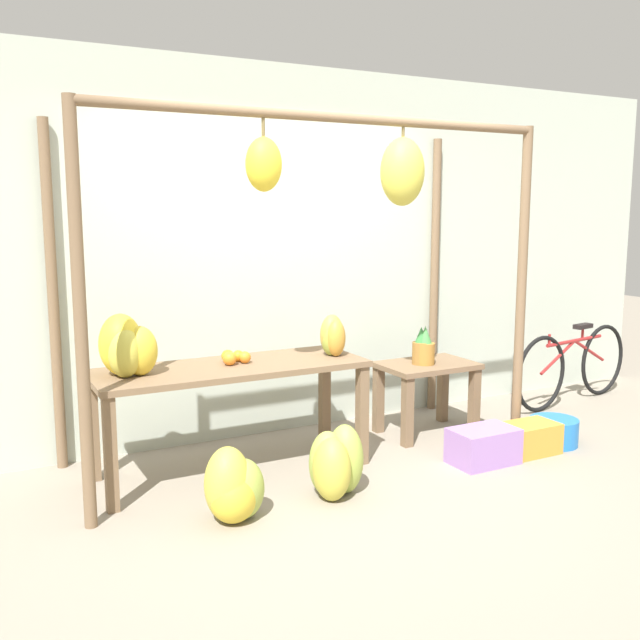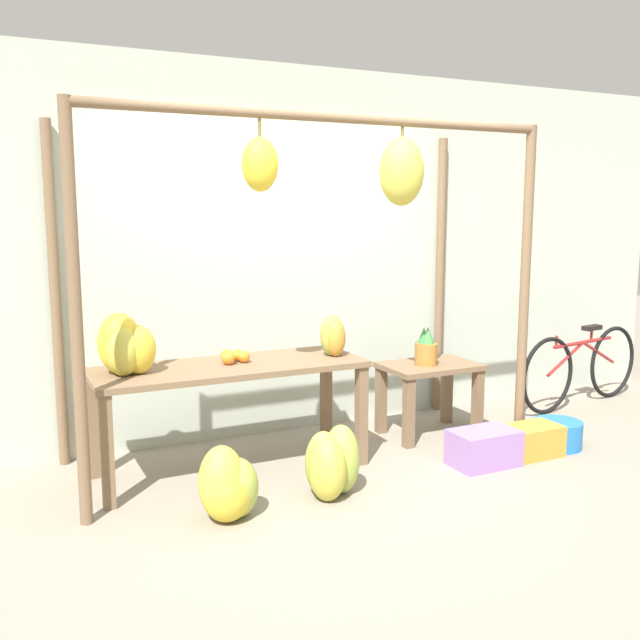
% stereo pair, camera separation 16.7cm
% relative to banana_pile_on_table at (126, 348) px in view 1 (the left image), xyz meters
% --- Properties ---
extents(ground_plane, '(20.00, 20.00, 0.00)m').
position_rel_banana_pile_on_table_xyz_m(ground_plane, '(1.22, -0.76, -0.90)').
color(ground_plane, gray).
extents(shop_wall_back, '(8.00, 0.08, 2.80)m').
position_rel_banana_pile_on_table_xyz_m(shop_wall_back, '(1.22, 0.69, 0.50)').
color(shop_wall_back, '#B7C1B2').
rests_on(shop_wall_back, ground_plane).
extents(stall_awning, '(3.16, 1.21, 2.31)m').
position_rel_banana_pile_on_table_xyz_m(stall_awning, '(1.31, -0.21, 0.75)').
color(stall_awning, brown).
rests_on(stall_awning, ground_plane).
extents(display_table_main, '(1.78, 0.64, 0.73)m').
position_rel_banana_pile_on_table_xyz_m(display_table_main, '(0.66, -0.02, -0.28)').
color(display_table_main, brown).
rests_on(display_table_main, ground_plane).
extents(display_table_side, '(0.73, 0.49, 0.56)m').
position_rel_banana_pile_on_table_xyz_m(display_table_side, '(2.30, 0.05, -0.48)').
color(display_table_side, brown).
rests_on(display_table_side, ground_plane).
extents(banana_pile_on_table, '(0.36, 0.40, 0.38)m').
position_rel_banana_pile_on_table_xyz_m(banana_pile_on_table, '(0.00, 0.00, 0.00)').
color(banana_pile_on_table, gold).
rests_on(banana_pile_on_table, display_table_main).
extents(orange_pile, '(0.20, 0.18, 0.09)m').
position_rel_banana_pile_on_table_xyz_m(orange_pile, '(0.71, 0.02, -0.13)').
color(orange_pile, orange).
rests_on(orange_pile, display_table_main).
extents(pineapple_cluster, '(0.18, 0.18, 0.30)m').
position_rel_banana_pile_on_table_xyz_m(pineapple_cluster, '(2.25, 0.04, -0.22)').
color(pineapple_cluster, '#B27F38').
rests_on(pineapple_cluster, display_table_side).
extents(banana_pile_ground_left, '(0.45, 0.42, 0.43)m').
position_rel_banana_pile_on_table_xyz_m(banana_pile_ground_left, '(0.40, -0.73, -0.72)').
color(banana_pile_ground_left, '#9EB247').
rests_on(banana_pile_ground_left, ground_plane).
extents(banana_pile_ground_right, '(0.40, 0.35, 0.43)m').
position_rel_banana_pile_on_table_xyz_m(banana_pile_ground_right, '(1.07, -0.70, -0.69)').
color(banana_pile_ground_right, '#9EB247').
rests_on(banana_pile_ground_right, ground_plane).
extents(fruit_crate_white, '(0.45, 0.29, 0.24)m').
position_rel_banana_pile_on_table_xyz_m(fruit_crate_white, '(2.25, -0.68, -0.78)').
color(fruit_crate_white, '#9970B7').
rests_on(fruit_crate_white, ground_plane).
extents(blue_bucket, '(0.36, 0.36, 0.20)m').
position_rel_banana_pile_on_table_xyz_m(blue_bucket, '(2.98, -0.61, -0.80)').
color(blue_bucket, blue).
rests_on(blue_bucket, ground_plane).
extents(parked_bicycle, '(1.60, 0.30, 0.71)m').
position_rel_banana_pile_on_table_xyz_m(parked_bicycle, '(3.99, 0.16, -0.55)').
color(parked_bicycle, black).
rests_on(parked_bicycle, ground_plane).
extents(papaya_pile, '(0.20, 0.24, 0.29)m').
position_rel_banana_pile_on_table_xyz_m(papaya_pile, '(1.40, -0.06, -0.04)').
color(papaya_pile, gold).
rests_on(papaya_pile, display_table_main).
extents(fruit_crate_purple, '(0.41, 0.26, 0.22)m').
position_rel_banana_pile_on_table_xyz_m(fruit_crate_purple, '(2.67, -0.67, -0.79)').
color(fruit_crate_purple, orange).
rests_on(fruit_crate_purple, ground_plane).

